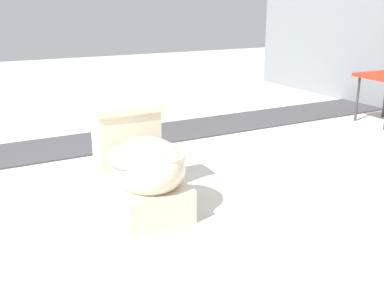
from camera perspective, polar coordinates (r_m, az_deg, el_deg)
name	(u,v)px	position (r m, az deg, el deg)	size (l,w,h in m)	color
ground_plane	(134,213)	(2.33, -7.37, -8.71)	(14.00, 14.00, 0.00)	beige
gravel_strip	(135,137)	(3.61, -7.27, 0.92)	(0.56, 8.00, 0.01)	#423F44
toilet	(141,167)	(2.32, -6.52, -2.95)	(0.64, 0.40, 0.52)	beige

